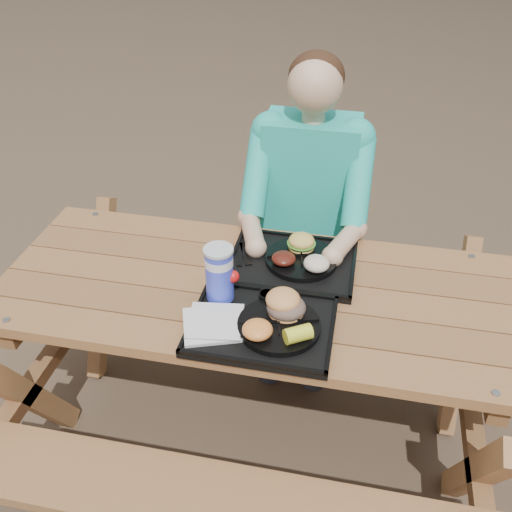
# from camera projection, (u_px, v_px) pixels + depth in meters

# --- Properties ---
(ground) EXTENTS (60.00, 60.00, 0.00)m
(ground) POSITION_uv_depth(u_px,v_px,m) (256.00, 426.00, 2.41)
(ground) COLOR #999999
(ground) RESTS_ON ground
(picnic_table) EXTENTS (1.80, 1.49, 0.75)m
(picnic_table) POSITION_uv_depth(u_px,v_px,m) (256.00, 363.00, 2.19)
(picnic_table) COLOR #999999
(picnic_table) RESTS_ON ground
(tray_near) EXTENTS (0.45, 0.35, 0.02)m
(tray_near) POSITION_uv_depth(u_px,v_px,m) (262.00, 327.00, 1.79)
(tray_near) COLOR black
(tray_near) RESTS_ON picnic_table
(tray_far) EXTENTS (0.45, 0.35, 0.02)m
(tray_far) POSITION_uv_depth(u_px,v_px,m) (292.00, 264.00, 2.06)
(tray_far) COLOR black
(tray_far) RESTS_ON picnic_table
(plate_near) EXTENTS (0.26, 0.26, 0.02)m
(plate_near) POSITION_uv_depth(u_px,v_px,m) (279.00, 325.00, 1.77)
(plate_near) COLOR black
(plate_near) RESTS_ON tray_near
(plate_far) EXTENTS (0.26, 0.26, 0.02)m
(plate_far) POSITION_uv_depth(u_px,v_px,m) (301.00, 259.00, 2.06)
(plate_far) COLOR black
(plate_far) RESTS_ON tray_far
(napkin_stack) EXTENTS (0.22, 0.22, 0.02)m
(napkin_stack) POSITION_uv_depth(u_px,v_px,m) (211.00, 324.00, 1.77)
(napkin_stack) COLOR silver
(napkin_stack) RESTS_ON tray_near
(soda_cup) EXTENTS (0.09, 0.09, 0.18)m
(soda_cup) POSITION_uv_depth(u_px,v_px,m) (219.00, 275.00, 1.84)
(soda_cup) COLOR #1D2EDA
(soda_cup) RESTS_ON tray_near
(condiment_bbq) EXTENTS (0.05, 0.05, 0.03)m
(condiment_bbq) POSITION_uv_depth(u_px,v_px,m) (267.00, 297.00, 1.87)
(condiment_bbq) COLOR black
(condiment_bbq) RESTS_ON tray_near
(condiment_mustard) EXTENTS (0.05, 0.05, 0.03)m
(condiment_mustard) POSITION_uv_depth(u_px,v_px,m) (286.00, 299.00, 1.87)
(condiment_mustard) COLOR yellow
(condiment_mustard) RESTS_ON tray_near
(sandwich) EXTENTS (0.12, 0.12, 0.12)m
(sandwich) POSITION_uv_depth(u_px,v_px,m) (286.00, 298.00, 1.76)
(sandwich) COLOR #E0934F
(sandwich) RESTS_ON plate_near
(mac_cheese) EXTENTS (0.09, 0.09, 0.05)m
(mac_cheese) POSITION_uv_depth(u_px,v_px,m) (257.00, 330.00, 1.70)
(mac_cheese) COLOR #F59640
(mac_cheese) RESTS_ON plate_near
(corn_cob) EXTENTS (0.11, 0.11, 0.05)m
(corn_cob) POSITION_uv_depth(u_px,v_px,m) (298.00, 334.00, 1.69)
(corn_cob) COLOR yellow
(corn_cob) RESTS_ON plate_near
(cutlery_far) EXTENTS (0.08, 0.15, 0.01)m
(cutlery_far) POSITION_uv_depth(u_px,v_px,m) (246.00, 253.00, 2.10)
(cutlery_far) COLOR black
(cutlery_far) RESTS_ON tray_far
(burger) EXTENTS (0.10, 0.10, 0.09)m
(burger) POSITION_uv_depth(u_px,v_px,m) (302.00, 238.00, 2.07)
(burger) COLOR #DEB54E
(burger) RESTS_ON plate_far
(baked_beans) EXTENTS (0.09, 0.09, 0.04)m
(baked_beans) POSITION_uv_depth(u_px,v_px,m) (284.00, 259.00, 2.01)
(baked_beans) COLOR #4E170F
(baked_beans) RESTS_ON plate_far
(potato_salad) EXTENTS (0.09, 0.09, 0.05)m
(potato_salad) POSITION_uv_depth(u_px,v_px,m) (316.00, 264.00, 1.97)
(potato_salad) COLOR beige
(potato_salad) RESTS_ON plate_far
(diner) EXTENTS (0.48, 0.84, 1.28)m
(diner) POSITION_uv_depth(u_px,v_px,m) (307.00, 227.00, 2.49)
(diner) COLOR #1CC7C3
(diner) RESTS_ON ground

